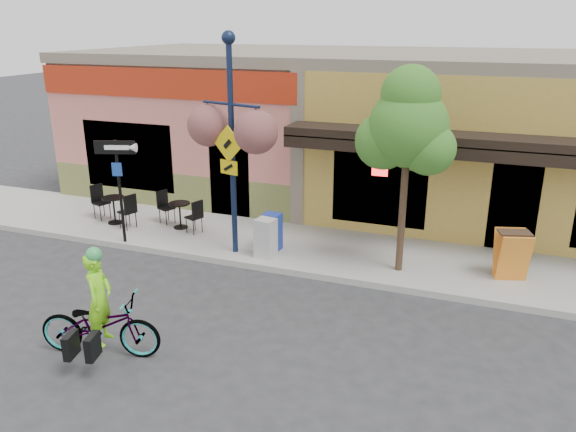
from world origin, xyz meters
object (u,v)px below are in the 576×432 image
(building, at_px, (369,125))
(newspaper_box_grey, at_px, (266,238))
(one_way_sign, at_px, (120,192))
(street_tree, at_px, (405,172))
(cyclist_rider, at_px, (101,312))
(newspaper_box_blue, at_px, (272,232))
(lamp_post, at_px, (232,148))
(bicycle, at_px, (100,325))

(building, bearing_deg, newspaper_box_grey, -97.98)
(one_way_sign, height_order, street_tree, street_tree)
(cyclist_rider, bearing_deg, street_tree, -53.51)
(building, relative_size, street_tree, 4.07)
(newspaper_box_blue, xyz_separation_m, street_tree, (3.07, -0.11, 1.79))
(building, height_order, lamp_post, lamp_post)
(lamp_post, distance_m, street_tree, 3.87)
(street_tree, bearing_deg, lamp_post, -175.43)
(one_way_sign, bearing_deg, street_tree, -12.41)
(cyclist_rider, height_order, lamp_post, lamp_post)
(building, relative_size, newspaper_box_grey, 19.61)
(cyclist_rider, bearing_deg, bicycle, 76.80)
(building, bearing_deg, lamp_post, -104.91)
(building, bearing_deg, cyclist_rider, -100.29)
(cyclist_rider, bearing_deg, newspaper_box_blue, -25.20)
(bicycle, relative_size, one_way_sign, 0.81)
(one_way_sign, height_order, newspaper_box_grey, one_way_sign)
(cyclist_rider, xyz_separation_m, lamp_post, (0.28, 4.55, 1.87))
(bicycle, xyz_separation_m, street_tree, (4.17, 4.86, 1.84))
(lamp_post, xyz_separation_m, newspaper_box_grey, (0.81, -0.05, -2.06))
(lamp_post, distance_m, newspaper_box_blue, 2.25)
(newspaper_box_blue, distance_m, newspaper_box_grey, 0.47)
(one_way_sign, distance_m, newspaper_box_grey, 3.78)
(one_way_sign, relative_size, street_tree, 0.57)
(building, bearing_deg, street_tree, -71.01)
(bicycle, distance_m, cyclist_rider, 0.26)
(newspaper_box_grey, distance_m, street_tree, 3.53)
(building, height_order, one_way_sign, building)
(building, bearing_deg, bicycle, -100.54)
(building, relative_size, newspaper_box_blue, 20.14)
(bicycle, xyz_separation_m, lamp_post, (0.33, 4.55, 2.13))
(bicycle, xyz_separation_m, newspaper_box_grey, (1.14, 4.50, 0.07))
(lamp_post, height_order, newspaper_box_grey, lamp_post)
(cyclist_rider, bearing_deg, building, -23.49)
(cyclist_rider, xyz_separation_m, newspaper_box_grey, (1.09, 4.50, -0.18))
(cyclist_rider, xyz_separation_m, street_tree, (4.12, 4.86, 1.59))
(lamp_post, xyz_separation_m, street_tree, (3.84, 0.31, -0.28))
(building, xyz_separation_m, street_tree, (2.12, -6.16, 0.14))
(newspaper_box_grey, bearing_deg, lamp_post, -175.54)
(cyclist_rider, relative_size, street_tree, 0.36)
(one_way_sign, height_order, newspaper_box_blue, one_way_sign)
(bicycle, bearing_deg, one_way_sign, 18.15)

